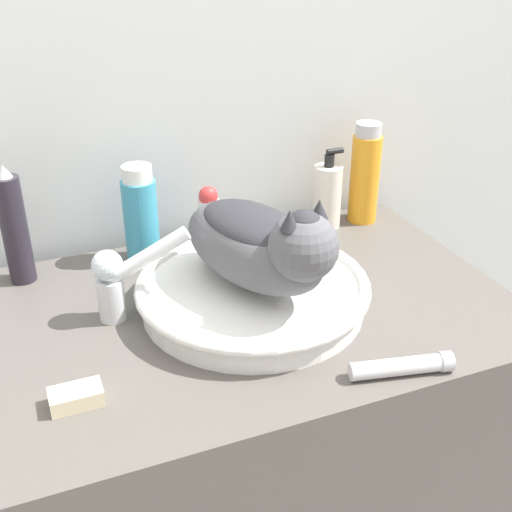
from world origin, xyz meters
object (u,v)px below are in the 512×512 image
at_px(cat, 260,242).
at_px(soap_bar, 76,397).
at_px(mouthwash_bottle, 141,215).
at_px(deodorant_stick, 209,217).
at_px(shampoo_bottle_tall, 365,175).
at_px(cream_tube, 403,366).
at_px(soap_pump_bottle, 327,196).
at_px(hairspray_can_black, 14,228).
at_px(faucet, 118,277).

height_order(cat, soap_bar, cat).
relative_size(mouthwash_bottle, deodorant_stick, 1.46).
height_order(cat, shampoo_bottle_tall, cat).
relative_size(mouthwash_bottle, cream_tube, 1.21).
height_order(cat, deodorant_stick, cat).
height_order(shampoo_bottle_tall, soap_pump_bottle, shampoo_bottle_tall).
height_order(shampoo_bottle_tall, hairspray_can_black, hairspray_can_black).
height_order(deodorant_stick, soap_bar, deodorant_stick).
distance_m(shampoo_bottle_tall, hairspray_can_black, 0.70).
bearing_deg(soap_pump_bottle, cream_tube, -104.85).
bearing_deg(hairspray_can_black, cat, -35.37).
relative_size(faucet, hairspray_can_black, 0.72).
relative_size(hairspray_can_black, cream_tube, 1.42).
bearing_deg(cream_tube, soap_pump_bottle, 75.15).
height_order(faucet, hairspray_can_black, hairspray_can_black).
xyz_separation_m(hairspray_can_black, cream_tube, (0.48, -0.49, -0.09)).
relative_size(soap_pump_bottle, soap_bar, 2.41).
bearing_deg(mouthwash_bottle, faucet, -112.87).
relative_size(cat, faucet, 2.04).
bearing_deg(cat, faucet, -124.55).
xyz_separation_m(cat, cream_tube, (0.13, -0.23, -0.11)).
distance_m(deodorant_stick, cream_tube, 0.51).
distance_m(cat, faucet, 0.23).
bearing_deg(deodorant_stick, cat, -89.14).
height_order(cat, hairspray_can_black, cat).
bearing_deg(deodorant_stick, mouthwash_bottle, 180.00).
relative_size(deodorant_stick, soap_bar, 1.81).
xyz_separation_m(soap_pump_bottle, deodorant_stick, (-0.26, 0.00, -0.01)).
bearing_deg(deodorant_stick, soap_pump_bottle, 0.00).
bearing_deg(cat, soap_bar, -86.80).
height_order(soap_pump_bottle, deodorant_stick, soap_pump_bottle).
height_order(mouthwash_bottle, cream_tube, mouthwash_bottle).
relative_size(cat, deodorant_stick, 2.53).
bearing_deg(hairspray_can_black, shampoo_bottle_tall, 0.00).
xyz_separation_m(cat, soap_pump_bottle, (0.25, 0.25, -0.06)).
bearing_deg(soap_pump_bottle, soap_bar, -146.55).
distance_m(hairspray_can_black, cream_tube, 0.69).
distance_m(cream_tube, soap_bar, 0.46).
relative_size(cat, soap_pump_bottle, 1.90).
relative_size(cat, cream_tube, 2.09).
bearing_deg(hairspray_can_black, soap_pump_bottle, 0.00).
height_order(deodorant_stick, cream_tube, deodorant_stick).
xyz_separation_m(faucet, deodorant_stick, (0.21, 0.19, -0.01)).
bearing_deg(soap_bar, faucet, 61.91).
height_order(soap_pump_bottle, soap_bar, soap_pump_bottle).
xyz_separation_m(hairspray_can_black, deodorant_stick, (0.35, 0.00, -0.04)).
bearing_deg(soap_pump_bottle, hairspray_can_black, 180.00).
bearing_deg(faucet, hairspray_can_black, 139.33).
distance_m(deodorant_stick, soap_bar, 0.49).
height_order(hairspray_can_black, cream_tube, hairspray_can_black).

